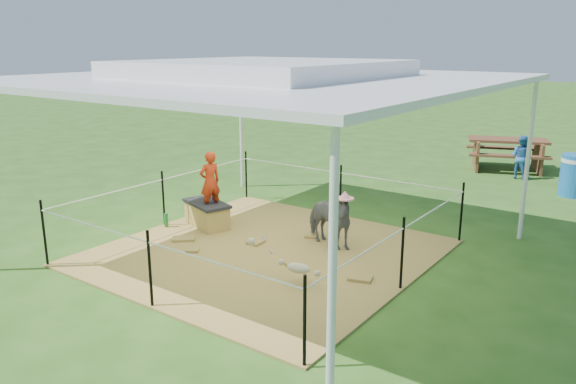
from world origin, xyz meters
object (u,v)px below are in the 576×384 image
Objects in this scene: straw_bale at (207,215)px; woman at (210,176)px; distant_person at (521,157)px; pony at (328,220)px; picnic_table_near at (507,154)px; trash_barrel at (574,176)px; foal at (299,266)px; green_bottle at (166,220)px.

straw_bale is 0.83× the size of woman.
distant_person is (3.38, 7.05, -0.43)m from woman.
straw_bale is 2.28m from pony.
woman is at bearing -131.17° from picnic_table_near.
distant_person reaches higher than trash_barrel.
straw_bale is at bearing 113.34° from pony.
foal is at bearing -106.54° from trash_barrel.
picnic_table_near reaches higher than straw_bale.
woman is 7.68m from trash_barrel.
distant_person is at bearing 61.75° from green_bottle.
woman is 4.32× the size of green_bottle.
green_bottle is 0.28× the size of trash_barrel.
foal is 0.87× the size of distant_person.
foal is 8.16m from distant_person.
trash_barrel is at bearing 64.38° from foal.
woman reaches higher than distant_person.
straw_bale is at bearing 149.22° from foal.
pony reaches higher than foal.
distant_person reaches higher than picnic_table_near.
straw_bale is 0.73m from woman.
foal is at bearing -112.98° from picnic_table_near.
picnic_table_near is (2.94, 7.87, 0.17)m from straw_bale.
trash_barrel is 2.60m from picnic_table_near.
woman is 1.01× the size of pony.
foal is at bearing 86.00° from woman.
foal is 1.03× the size of trash_barrel.
pony reaches higher than straw_bale.
pony is at bearing 9.72° from straw_bale.
trash_barrel is (2.11, 7.12, 0.16)m from foal.
foal reaches higher than straw_bale.
woman is at bearing 113.78° from pony.
straw_bale is 0.99× the size of trash_barrel.
pony reaches higher than trash_barrel.
foal is at bearing -149.36° from pony.
woman is at bearing 148.46° from foal.
woman reaches higher than picnic_table_near.
distant_person is at bearing 75.31° from foal.
woman is at bearing 79.63° from distant_person.
pony is 0.55× the size of picnic_table_near.
pony is 6.22m from trash_barrel.
woman is 8.38m from picnic_table_near.
green_bottle is 8.52m from distant_person.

